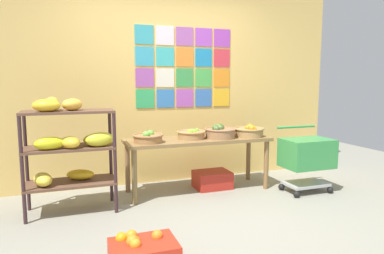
% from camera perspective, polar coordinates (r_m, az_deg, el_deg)
% --- Properties ---
extents(ground, '(9.06, 9.06, 0.00)m').
position_cam_1_polar(ground, '(3.48, 2.75, -15.40)').
color(ground, gray).
extents(back_wall_with_art, '(5.01, 0.07, 2.80)m').
position_cam_1_polar(back_wall_with_art, '(4.69, -4.47, 8.03)').
color(back_wall_with_art, '#E7BC62').
rests_on(back_wall_with_art, ground).
extents(banana_shelf_unit, '(0.90, 0.46, 1.20)m').
position_cam_1_polar(banana_shelf_unit, '(3.75, -19.55, -2.54)').
color(banana_shelf_unit, '#382225').
rests_on(banana_shelf_unit, ground).
extents(display_table, '(1.79, 0.58, 0.66)m').
position_cam_1_polar(display_table, '(4.29, 0.98, -2.90)').
color(display_table, olive).
rests_on(display_table, ground).
extents(fruit_basket_left, '(0.38, 0.38, 0.18)m').
position_cam_1_polar(fruit_basket_left, '(4.31, 4.60, -0.80)').
color(fruit_basket_left, '#976D46').
rests_on(fruit_basket_left, display_table).
extents(fruit_basket_back_right, '(0.35, 0.35, 0.12)m').
position_cam_1_polar(fruit_basket_back_right, '(4.24, -0.12, -1.17)').
color(fruit_basket_back_right, '#A47948').
rests_on(fruit_basket_back_right, display_table).
extents(fruit_basket_right, '(0.38, 0.38, 0.16)m').
position_cam_1_polar(fruit_basket_right, '(4.48, 9.36, -0.70)').
color(fruit_basket_right, '#A37D49').
rests_on(fruit_basket_right, display_table).
extents(fruit_basket_back_left, '(0.35, 0.35, 0.14)m').
position_cam_1_polar(fruit_basket_back_left, '(4.01, -7.23, -1.72)').
color(fruit_basket_back_left, '#A07041').
rests_on(fruit_basket_back_left, display_table).
extents(produce_crate_under_table, '(0.45, 0.34, 0.21)m').
position_cam_1_polar(produce_crate_under_table, '(4.51, 3.33, -8.59)').
color(produce_crate_under_table, '#B0271C').
rests_on(produce_crate_under_table, ground).
extents(orange_crate_foreground, '(0.49, 0.36, 0.23)m').
position_cam_1_polar(orange_crate_foreground, '(2.78, -8.11, -19.52)').
color(orange_crate_foreground, red).
rests_on(orange_crate_foreground, ground).
extents(shopping_cart, '(0.59, 0.45, 0.80)m').
position_cam_1_polar(shopping_cart, '(4.49, 18.31, -4.44)').
color(shopping_cart, black).
rests_on(shopping_cart, ground).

